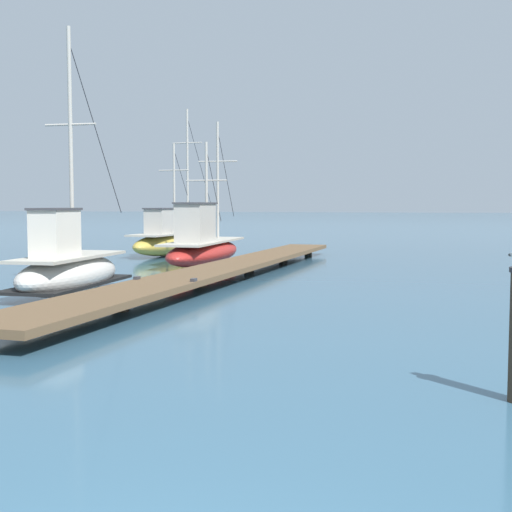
{
  "coord_description": "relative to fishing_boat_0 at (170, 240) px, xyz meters",
  "views": [
    {
      "loc": [
        1.7,
        -2.87,
        2.41
      ],
      "look_at": [
        -2.39,
        9.74,
        1.4
      ],
      "focal_mm": 47.89,
      "sensor_mm": 36.0,
      "label": 1
    }
  ],
  "objects": [
    {
      "name": "fishing_boat_1",
      "position": [
        3.52,
        -4.55,
        0.03
      ],
      "size": [
        2.45,
        8.11,
        5.85
      ],
      "color": "#AD2823",
      "rests_on": "ground"
    },
    {
      "name": "fishing_boat_2",
      "position": [
        3.48,
        -13.8,
        -0.01
      ],
      "size": [
        2.04,
        5.77,
        7.07
      ],
      "color": "silver",
      "rests_on": "ground"
    },
    {
      "name": "fishing_boat_0",
      "position": [
        0.0,
        0.0,
        0.0
      ],
      "size": [
        1.83,
        8.53,
        7.09
      ],
      "color": "gold",
      "rests_on": "ground"
    },
    {
      "name": "floating_dock",
      "position": [
        6.1,
        -8.77,
        -0.36
      ],
      "size": [
        2.08,
        23.91,
        0.53
      ],
      "color": "brown",
      "rests_on": "ground"
    }
  ]
}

